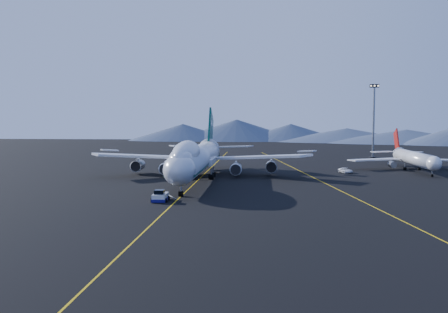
# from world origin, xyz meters

# --- Properties ---
(ground) EXTENTS (500.00, 500.00, 0.00)m
(ground) POSITION_xyz_m (0.00, 0.00, 0.00)
(ground) COLOR black
(ground) RESTS_ON ground
(taxiway_line_main) EXTENTS (0.25, 220.00, 0.01)m
(taxiway_line_main) POSITION_xyz_m (0.00, 0.00, 0.01)
(taxiway_line_main) COLOR yellow
(taxiway_line_main) RESTS_ON ground
(taxiway_line_side) EXTENTS (28.08, 198.09, 0.01)m
(taxiway_line_side) POSITION_xyz_m (30.00, 10.00, 0.01)
(taxiway_line_side) COLOR yellow
(taxiway_line_side) RESTS_ON ground
(boeing_747) EXTENTS (59.62, 72.43, 19.37)m
(boeing_747) POSITION_xyz_m (0.00, 0.03, 5.81)
(boeing_747) COLOR silver
(boeing_747) RESTS_ON ground
(pushback_tug) EXTENTS (3.14, 5.30, 2.27)m
(pushback_tug) POSITION_xyz_m (-3.00, -32.51, 0.71)
(pushback_tug) COLOR silver
(pushback_tug) RESTS_ON ground
(second_jet) EXTENTS (39.07, 44.14, 12.56)m
(second_jet) POSITION_xyz_m (62.36, 29.62, 3.80)
(second_jet) COLOR silver
(second_jet) RESTS_ON ground
(service_van) EXTENTS (3.97, 5.94, 1.52)m
(service_van) POSITION_xyz_m (40.70, 20.71, 0.76)
(service_van) COLOR white
(service_van) RESTS_ON ground
(floodlight_mast) EXTENTS (3.65, 2.74, 29.56)m
(floodlight_mast) POSITION_xyz_m (61.06, 78.67, 14.98)
(floodlight_mast) COLOR black
(floodlight_mast) RESTS_ON ground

